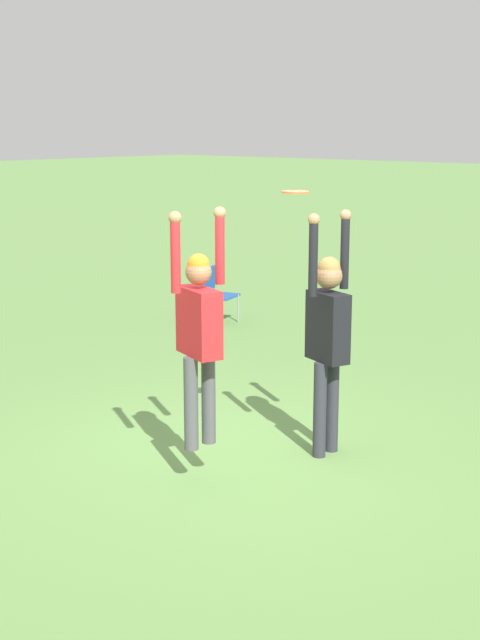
{
  "coord_description": "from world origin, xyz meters",
  "views": [
    {
      "loc": [
        -5.79,
        -5.06,
        2.99
      ],
      "look_at": [
        0.03,
        -0.03,
        1.3
      ],
      "focal_mm": 50.0,
      "sensor_mm": 36.0,
      "label": 1
    }
  ],
  "objects_px": {
    "person_defending": "(328,327)",
    "frisbee": "(295,192)",
    "person_jumping": "(199,324)",
    "camping_chair_5": "(214,290)"
  },
  "relations": [
    {
      "from": "camping_chair_5",
      "to": "person_jumping",
      "type": "bearing_deg",
      "value": 26.56
    },
    {
      "from": "person_defending",
      "to": "person_jumping",
      "type": "bearing_deg",
      "value": -90.0
    },
    {
      "from": "person_defending",
      "to": "frisbee",
      "type": "distance_m",
      "value": 1.31
    },
    {
      "from": "frisbee",
      "to": "camping_chair_5",
      "type": "bearing_deg",
      "value": 49.03
    },
    {
      "from": "person_defending",
      "to": "frisbee",
      "type": "height_order",
      "value": "frisbee"
    },
    {
      "from": "frisbee",
      "to": "person_jumping",
      "type": "bearing_deg",
      "value": 154.12
    },
    {
      "from": "person_jumping",
      "to": "camping_chair_5",
      "type": "relative_size",
      "value": 2.35
    },
    {
      "from": "person_defending",
      "to": "camping_chair_5",
      "type": "height_order",
      "value": "person_defending"
    },
    {
      "from": "person_jumping",
      "to": "camping_chair_5",
      "type": "bearing_deg",
      "value": -29.42
    },
    {
      "from": "person_jumping",
      "to": "person_defending",
      "type": "distance_m",
      "value": 1.32
    }
  ]
}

